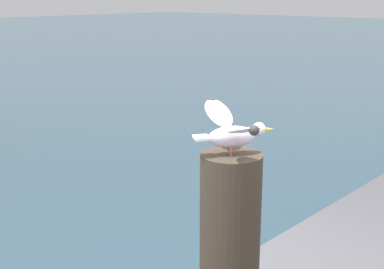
% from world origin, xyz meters
% --- Properties ---
extents(mooring_post, '(0.30, 0.30, 0.89)m').
position_xyz_m(mooring_post, '(0.05, -0.36, 1.63)').
color(mooring_post, '#382D23').
rests_on(mooring_post, harbor_quay).
extents(seagull, '(0.44, 0.59, 0.21)m').
position_xyz_m(seagull, '(0.05, -0.36, 2.20)').
color(seagull, '#C67060').
rests_on(seagull, mooring_post).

